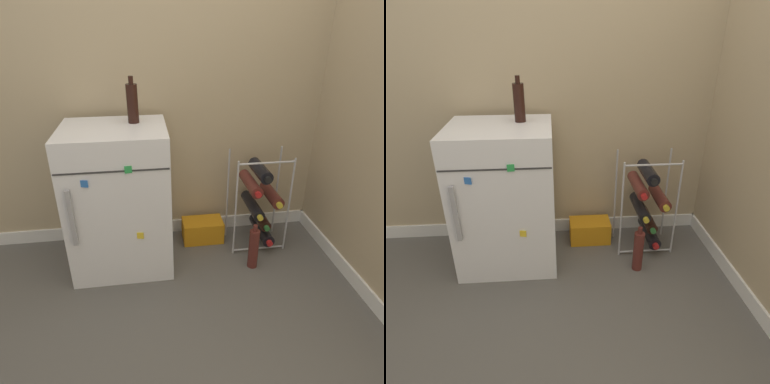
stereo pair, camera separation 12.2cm
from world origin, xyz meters
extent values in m
plane|color=#56544F|center=(0.00, 0.00, 0.00)|extent=(14.00, 14.00, 0.00)
cube|color=tan|center=(0.00, 0.60, 1.25)|extent=(6.65, 0.06, 2.50)
cube|color=white|center=(0.00, 0.56, 0.04)|extent=(6.65, 0.01, 0.09)
cube|color=white|center=(-0.47, 0.28, 0.43)|extent=(0.57, 0.48, 0.85)
cube|color=#2D2D2D|center=(-0.47, 0.04, 0.70)|extent=(0.55, 0.00, 0.01)
cube|color=#9E9EA3|center=(-0.69, 0.03, 0.47)|extent=(0.02, 0.02, 0.31)
cube|color=yellow|center=(-0.36, 0.04, 0.33)|extent=(0.04, 0.01, 0.04)
cube|color=green|center=(-0.40, 0.04, 0.71)|extent=(0.04, 0.01, 0.04)
cube|color=blue|center=(-0.61, 0.04, 0.65)|extent=(0.04, 0.02, 0.04)
cylinder|color=#B2B2B7|center=(0.21, 0.24, 0.32)|extent=(0.01, 0.01, 0.64)
cylinder|color=#B2B2B7|center=(0.55, 0.24, 0.32)|extent=(0.01, 0.01, 0.64)
cylinder|color=#B2B2B7|center=(0.21, 0.45, 0.32)|extent=(0.01, 0.01, 0.64)
cylinder|color=#B2B2B7|center=(0.55, 0.45, 0.32)|extent=(0.01, 0.01, 0.64)
cylinder|color=#B2B2B7|center=(0.38, 0.24, 0.02)|extent=(0.34, 0.01, 0.01)
cylinder|color=#B2B2B7|center=(0.38, 0.24, 0.62)|extent=(0.34, 0.01, 0.01)
cylinder|color=black|center=(0.43, 0.35, 0.09)|extent=(0.08, 0.30, 0.08)
cylinder|color=red|center=(0.43, 0.19, 0.09)|extent=(0.04, 0.02, 0.04)
cylinder|color=black|center=(0.41, 0.35, 0.20)|extent=(0.07, 0.26, 0.07)
cylinder|color=#2D7033|center=(0.41, 0.21, 0.20)|extent=(0.03, 0.02, 0.03)
cylinder|color=black|center=(0.35, 0.35, 0.29)|extent=(0.07, 0.29, 0.07)
cylinder|color=gold|center=(0.35, 0.19, 0.29)|extent=(0.03, 0.02, 0.03)
cylinder|color=#56231E|center=(0.48, 0.35, 0.35)|extent=(0.08, 0.26, 0.08)
cylinder|color=gold|center=(0.48, 0.21, 0.35)|extent=(0.04, 0.02, 0.04)
cylinder|color=#56231E|center=(0.33, 0.35, 0.44)|extent=(0.07, 0.29, 0.07)
cylinder|color=red|center=(0.33, 0.19, 0.44)|extent=(0.04, 0.02, 0.04)
cylinder|color=black|center=(0.39, 0.35, 0.53)|extent=(0.08, 0.25, 0.08)
cylinder|color=black|center=(0.39, 0.21, 0.53)|extent=(0.04, 0.02, 0.04)
cube|color=orange|center=(0.04, 0.43, 0.07)|extent=(0.27, 0.16, 0.15)
cylinder|color=black|center=(-0.36, 0.36, 0.96)|extent=(0.06, 0.06, 0.20)
cylinder|color=black|center=(-0.36, 0.36, 1.08)|extent=(0.03, 0.03, 0.04)
cylinder|color=#56231E|center=(0.30, 0.10, 0.13)|extent=(0.06, 0.06, 0.25)
cylinder|color=#56231E|center=(0.30, 0.10, 0.27)|extent=(0.03, 0.03, 0.04)
camera|label=1|loc=(-0.31, -1.51, 1.35)|focal=32.00mm
camera|label=2|loc=(-0.19, -1.52, 1.35)|focal=32.00mm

